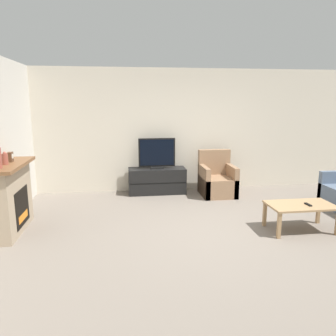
{
  "coord_description": "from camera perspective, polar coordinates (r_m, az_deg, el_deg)",
  "views": [
    {
      "loc": [
        -1.45,
        -4.65,
        1.98
      ],
      "look_at": [
        -0.7,
        0.87,
        0.85
      ],
      "focal_mm": 35.0,
      "sensor_mm": 36.0,
      "label": 1
    }
  ],
  "objects": [
    {
      "name": "ground_plane",
      "position": [
        5.25,
        9.01,
        -10.82
      ],
      "size": [
        24.0,
        24.0,
        0.0
      ],
      "primitive_type": "plane",
      "color": "slate"
    },
    {
      "name": "wall_back",
      "position": [
        7.43,
        3.55,
        6.59
      ],
      "size": [
        12.0,
        0.06,
        2.7
      ],
      "color": "beige",
      "rests_on": "ground"
    },
    {
      "name": "fireplace",
      "position": [
        5.55,
        -25.82,
        -4.64
      ],
      "size": [
        0.45,
        1.27,
        1.08
      ],
      "color": "tan",
      "rests_on": "ground"
    },
    {
      "name": "mantel_vase_centre_left",
      "position": [
        5.33,
        -26.53,
        1.47
      ],
      "size": [
        0.09,
        0.09,
        0.19
      ],
      "color": "#994C3D",
      "rests_on": "fireplace"
    },
    {
      "name": "mantel_clock",
      "position": [
        5.54,
        -25.79,
        1.73
      ],
      "size": [
        0.08,
        0.11,
        0.15
      ],
      "color": "brown",
      "rests_on": "fireplace"
    },
    {
      "name": "tv_stand",
      "position": [
        7.19,
        -1.91,
        -2.22
      ],
      "size": [
        1.24,
        0.47,
        0.55
      ],
      "color": "black",
      "rests_on": "ground"
    },
    {
      "name": "tv",
      "position": [
        7.08,
        -1.94,
        2.4
      ],
      "size": [
        0.79,
        0.18,
        0.66
      ],
      "color": "black",
      "rests_on": "tv_stand"
    },
    {
      "name": "armchair",
      "position": [
        7.14,
        8.52,
        -2.24
      ],
      "size": [
        0.7,
        0.76,
        0.95
      ],
      "color": "#937051",
      "rests_on": "ground"
    },
    {
      "name": "coffee_table",
      "position": [
        5.5,
        22.12,
        -6.41
      ],
      "size": [
        1.01,
        0.58,
        0.42
      ],
      "color": "#A37F56",
      "rests_on": "ground"
    },
    {
      "name": "remote",
      "position": [
        5.48,
        23.22,
        -5.86
      ],
      "size": [
        0.05,
        0.15,
        0.02
      ],
      "rotation": [
        0.0,
        0.0,
        0.06
      ],
      "color": "black",
      "rests_on": "coffee_table"
    }
  ]
}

